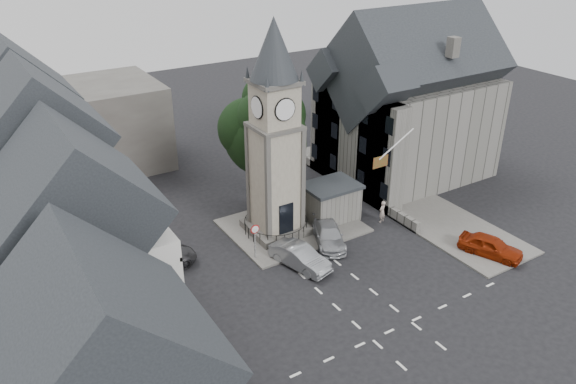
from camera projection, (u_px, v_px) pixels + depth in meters
ground at (337, 284)px, 37.51m from camera, size 120.00×120.00×0.00m
pavement_west at (125, 296)px, 36.15m from camera, size 6.00×30.00×0.14m
pavement_east at (393, 194)px, 49.21m from camera, size 6.00×26.00×0.14m
central_island at (292, 226)px, 44.26m from camera, size 10.00×8.00×0.16m
road_markings at (392, 330)px, 33.33m from camera, size 20.00×8.00×0.01m
clock_tower at (275, 134)px, 39.95m from camera, size 4.86×4.86×16.25m
stone_shelter at (331, 202)px, 44.78m from camera, size 4.30×3.30×3.08m
town_tree at (265, 124)px, 45.21m from camera, size 7.20×7.20×10.80m
warning_sign_post at (255, 235)px, 39.23m from camera, size 0.70×0.19×2.85m
terrace_pink at (28, 161)px, 39.42m from camera, size 8.10×7.60×12.80m
terrace_cream at (51, 207)px, 33.34m from camera, size 8.10×7.60×12.80m
terrace_tudor at (86, 279)px, 27.44m from camera, size 8.10×7.60×12.00m
backdrop_west at (52, 135)px, 51.34m from camera, size 20.00×10.00×8.00m
east_building at (407, 111)px, 50.41m from camera, size 14.40×11.40×12.60m
east_boundary_wall at (354, 189)px, 49.24m from camera, size 0.40×16.00×0.90m
flagpole at (396, 144)px, 41.18m from camera, size 3.68×0.10×2.74m
car_west_silver at (162, 318)px, 33.18m from camera, size 4.68×2.19×1.48m
car_west_grey at (159, 259)px, 38.83m from camera, size 5.28×2.49×1.46m
car_island_silver at (300, 257)px, 39.00m from camera, size 2.84×4.99×1.56m
car_island_east at (329, 235)px, 41.79m from camera, size 3.82×5.26×1.42m
car_east_red at (491, 246)px, 40.28m from camera, size 3.36×4.85×1.53m
pedestrian at (382, 212)px, 44.60m from camera, size 0.77×0.63×1.84m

